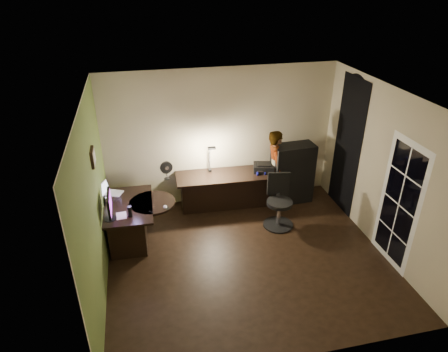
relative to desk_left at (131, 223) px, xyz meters
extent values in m
cube|color=black|center=(1.83, -0.89, -0.37)|extent=(4.50, 4.00, 0.01)
cube|color=silver|center=(1.83, -0.89, 2.34)|extent=(4.50, 4.00, 0.01)
cube|color=#BBB08F|center=(1.83, 1.11, 0.98)|extent=(4.50, 0.01, 2.70)
cube|color=#BBB08F|center=(1.83, -2.90, 0.98)|extent=(4.50, 0.01, 2.70)
cube|color=#BBB08F|center=(-0.42, -0.89, 0.98)|extent=(0.01, 4.00, 2.70)
cube|color=#BBB08F|center=(4.08, -0.89, 0.98)|extent=(0.01, 4.00, 2.70)
cube|color=#53692D|center=(-0.41, -0.89, 0.98)|extent=(0.00, 4.00, 2.70)
cube|color=black|center=(4.07, 0.26, 0.93)|extent=(0.01, 0.90, 2.60)
cube|color=white|center=(4.07, -1.44, 0.68)|extent=(0.02, 0.92, 2.10)
cube|color=black|center=(-0.39, -0.44, 1.48)|extent=(0.04, 0.30, 0.25)
cube|color=black|center=(0.00, 0.00, 0.00)|extent=(0.83, 1.30, 0.73)
cube|color=black|center=(1.84, 0.74, -0.01)|extent=(1.93, 0.76, 0.71)
cube|color=black|center=(3.20, 0.69, 0.25)|extent=(0.84, 0.45, 1.22)
cube|color=silver|center=(-0.26, 0.25, 0.41)|extent=(0.30, 0.26, 0.11)
cube|color=silver|center=(-0.24, 0.25, 0.58)|extent=(0.41, 0.40, 0.22)
cube|color=black|center=(-0.29, -0.38, 0.53)|extent=(0.11, 0.51, 0.33)
ellipsoid|color=silver|center=(0.59, -0.22, 0.38)|extent=(0.07, 0.10, 0.04)
cube|color=black|center=(0.62, -0.24, 0.36)|extent=(0.10, 0.15, 0.01)
cube|color=black|center=(0.36, -0.32, 0.36)|extent=(0.09, 0.11, 0.01)
cylinder|color=black|center=(0.02, -0.37, 0.45)|extent=(0.09, 0.09, 0.19)
cube|color=silver|center=(-0.12, -0.32, 0.36)|extent=(0.17, 0.23, 0.01)
cube|color=black|center=(0.72, 0.84, 0.51)|extent=(0.26, 0.19, 0.36)
cube|color=navy|center=(2.51, 0.59, 0.38)|extent=(0.20, 0.10, 0.09)
cube|color=black|center=(2.61, 0.73, 0.42)|extent=(0.47, 0.41, 0.18)
cube|color=black|center=(1.57, 0.94, 0.67)|extent=(0.21, 0.33, 0.68)
cube|color=black|center=(2.65, -0.14, 0.13)|extent=(0.64, 0.64, 0.99)
imported|color=#D8A88C|center=(2.84, 0.72, 0.40)|extent=(0.44, 0.60, 1.54)
camera|label=1|loc=(0.31, -5.92, 3.90)|focal=32.00mm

